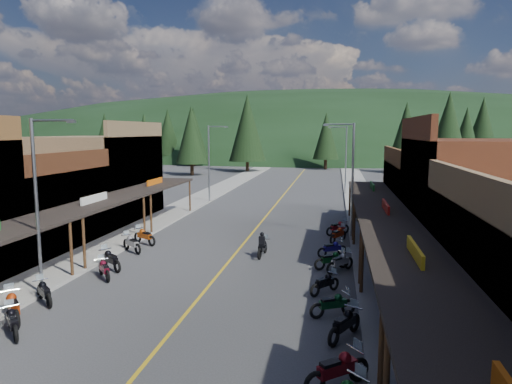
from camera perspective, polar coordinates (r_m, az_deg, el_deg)
The scene contains 43 objects.
ground at distance 25.77m, azimuth -3.84°, elevation -9.18°, with size 220.00×220.00×0.00m, color #38383A.
centerline at distance 44.97m, azimuth 2.21°, elevation -1.89°, with size 0.15×90.00×0.01m, color gold.
sidewalk_west at distance 46.90m, azimuth -8.38°, elevation -1.49°, with size 3.40×94.00×0.15m, color gray.
sidewalk_east at distance 44.66m, azimuth 13.35°, elevation -2.07°, with size 3.40×94.00×0.15m, color gray.
shop_west_2 at distance 32.70m, azimuth -27.24°, elevation -1.86°, with size 10.90×9.00×6.20m.
shop_west_3 at distance 40.57m, azimuth -19.20°, elevation 1.66°, with size 10.90×10.20×8.20m.
shop_east_2 at distance 27.12m, azimuth 26.66°, elevation -1.51°, with size 10.90×9.00×8.20m.
shop_east_3 at distance 36.45m, azimuth 22.23°, elevation -0.68°, with size 10.90×10.20×6.20m.
streetlight_0 at distance 22.29m, azimuth -25.47°, elevation -0.82°, with size 2.16×0.18×8.00m.
streetlight_1 at distance 47.81m, azimuth -5.74°, elevation 4.02°, with size 2.16×0.18×8.00m.
streetlight_2 at distance 32.11m, azimuth 11.72°, elevation 2.14°, with size 2.16×0.18×8.00m.
streetlight_3 at distance 54.05m, azimuth 11.02°, elevation 4.33°, with size 2.16×0.18×8.00m.
ridge_hill at distance 159.24m, azimuth 7.79°, elevation 4.89°, with size 310.00×140.00×60.00m, color black.
pine_0 at distance 97.45m, azimuth -18.33°, elevation 6.69°, with size 5.04×5.04×11.00m.
pine_1 at distance 98.60m, azimuth -7.82°, elevation 7.45°, with size 5.88×5.88×12.50m.
pine_2 at distance 83.49m, azimuth -1.10°, elevation 8.01°, with size 6.72×6.72×14.00m.
pine_3 at distance 89.98m, azimuth 8.75°, elevation 6.94°, with size 5.04×5.04×11.00m.
pine_4 at distance 84.82m, azimuth 18.24°, elevation 7.12°, with size 5.88×5.88×12.50m.
pine_5 at distance 99.98m, azimuth 26.44°, elevation 7.16°, with size 6.72×6.72×14.00m.
pine_7 at distance 106.90m, azimuth -10.96°, elevation 7.39°, with size 5.88×5.88×12.50m.
pine_8 at distance 69.80m, azimuth -13.75°, elevation 6.22°, with size 4.48×4.48×10.00m.
pine_9 at distance 71.30m, azimuth 24.75°, elevation 6.09°, with size 4.93×4.93×10.80m.
pine_10 at distance 77.73m, azimuth -8.08°, elevation 7.08°, with size 5.38×5.38×11.60m.
pine_11 at distance 63.54m, azimuth 22.88°, elevation 6.81°, with size 5.82×5.82×12.40m.
bike_west_3 at distance 19.46m, azimuth -28.16°, elevation -14.00°, with size 0.67×2.00×1.14m, color black, non-canonical shape.
bike_west_4 at distance 20.76m, azimuth -28.11°, elevation -12.41°, with size 0.76×2.28×1.30m, color #A8310C, non-canonical shape.
bike_west_5 at distance 22.19m, azimuth -24.96°, elevation -11.17°, with size 0.66×1.98×1.13m, color black, non-canonical shape.
bike_west_6 at distance 24.63m, azimuth -18.44°, elevation -9.04°, with size 0.64×1.92×1.10m, color maroon, non-canonical shape.
bike_west_7 at distance 26.04m, azimuth -17.75°, elevation -7.93°, with size 0.73×2.18×1.24m, color black, non-canonical shape.
bike_west_8 at distance 29.32m, azimuth -15.26°, elevation -6.12°, with size 0.72×2.15×1.23m, color gray, non-canonical shape.
bike_west_9 at distance 31.09m, azimuth -13.77°, elevation -5.29°, with size 0.71×2.14×1.22m, color #A5400B, non-canonical shape.
bike_east_3 at distance 14.35m, azimuth 10.15°, elevation -20.81°, with size 0.75×2.25×1.29m, color maroon, non-canonical shape.
bike_east_4 at distance 17.31m, azimuth 11.02°, elevation -15.75°, with size 0.72×2.17×1.24m, color black, non-canonical shape.
bike_east_5 at distance 19.14m, azimuth 9.60°, elevation -13.55°, with size 0.66×1.98×1.13m, color #0B3719, non-canonical shape.
bike_east_6 at distance 21.59m, azimuth 8.60°, elevation -11.12°, with size 0.63×1.88×1.08m, color black, non-canonical shape.
bike_east_7 at distance 24.87m, azimuth 10.47°, elevation -8.50°, with size 0.69×2.07×1.18m, color gray, non-canonical shape.
bike_east_8 at distance 25.27m, azimuth 9.44°, elevation -8.26°, with size 0.67×2.00×1.14m, color #0B3A16, non-canonical shape.
bike_east_9 at distance 27.69m, azimuth 9.51°, elevation -6.89°, with size 0.64×1.93×1.10m, color navy, non-canonical shape.
bike_east_10 at distance 31.25m, azimuth 10.23°, elevation -5.16°, with size 0.69×2.08×1.19m, color #B52C0C, non-canonical shape.
bike_east_11 at distance 33.42m, azimuth 10.18°, elevation -4.32°, with size 0.69×2.08×1.19m, color maroon, non-canonical shape.
rider_on_bike at distance 27.37m, azimuth 0.80°, elevation -6.82°, with size 0.83×2.07×1.54m.
pedestrian_east_a at distance 17.67m, azimuth 17.89°, elevation -13.90°, with size 0.67×0.44×1.85m, color #2A1E2D.
pedestrian_east_b at distance 37.81m, azimuth 12.14°, elevation -2.44°, with size 0.77×0.44×1.58m, color brown.
Camera 1 is at (5.91, -23.95, 7.45)m, focal length 32.00 mm.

